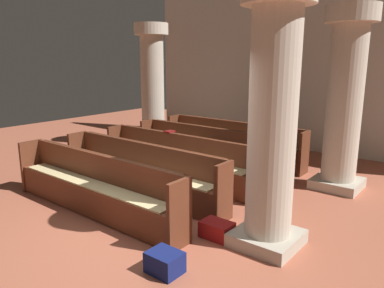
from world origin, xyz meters
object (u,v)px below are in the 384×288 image
at_px(pew_row_3, 140,169).
at_px(pillar_aisle_side, 345,97).
at_px(hymn_book, 169,131).
at_px(pew_row_1, 207,148).
at_px(kneeler_box_navy, 165,262).
at_px(pillar_far_side, 152,84).
at_px(pew_row_4, 93,183).
at_px(lectern, 274,136).
at_px(pew_row_0, 232,140).
at_px(kneeler_box_red, 217,230).
at_px(pew_row_2, 177,157).
at_px(pillar_aisle_rear, 273,116).

xyz_separation_m(pew_row_3, pillar_aisle_side, (2.63, 2.60, 1.22)).
bearing_deg(hymn_book, pew_row_3, -73.29).
distance_m(pew_row_1, kneeler_box_navy, 4.10).
bearing_deg(pillar_far_side, pew_row_3, -49.12).
bearing_deg(kneeler_box_navy, pillar_aisle_side, 81.70).
distance_m(pew_row_4, lectern, 5.28).
distance_m(hymn_book, kneeler_box_navy, 3.72).
distance_m(pew_row_0, pew_row_3, 3.00).
xyz_separation_m(pillar_aisle_side, kneeler_box_red, (-0.63, -3.07, -1.61)).
xyz_separation_m(pew_row_0, pillar_aisle_side, (2.63, -0.40, 1.22)).
bearing_deg(hymn_book, kneeler_box_red, -35.21).
bearing_deg(pillar_far_side, pew_row_2, -37.50).
bearing_deg(pillar_far_side, lectern, 22.86).
bearing_deg(lectern, kneeler_box_red, -72.09).
bearing_deg(hymn_book, lectern, 74.95).
xyz_separation_m(pew_row_1, kneeler_box_red, (2.00, -2.47, -0.39)).
bearing_deg(pew_row_3, lectern, 83.74).
bearing_deg(pew_row_4, pillar_far_side, 122.94).
height_order(pew_row_0, hymn_book, hymn_book).
distance_m(pillar_far_side, pillar_aisle_rear, 6.11).
relative_size(pew_row_4, pillar_aisle_side, 1.11).
bearing_deg(pillar_aisle_rear, kneeler_box_navy, -114.62).
bearing_deg(kneeler_box_navy, pew_row_0, 113.98).
relative_size(pillar_far_side, kneeler_box_navy, 8.54).
height_order(pillar_aisle_rear, lectern, pillar_aisle_rear).
relative_size(pew_row_0, lectern, 3.37).
bearing_deg(lectern, pillar_far_side, -157.14).
height_order(pillar_far_side, hymn_book, pillar_far_side).
bearing_deg(pillar_aisle_side, kneeler_box_navy, -98.30).
relative_size(pillar_aisle_side, kneeler_box_navy, 8.54).
height_order(pillar_aisle_rear, kneeler_box_red, pillar_aisle_rear).
xyz_separation_m(hymn_book, kneeler_box_navy, (2.38, -2.74, -0.82)).
distance_m(pew_row_0, hymn_book, 1.89).
bearing_deg(lectern, pew_row_2, -98.16).
relative_size(pew_row_1, pillar_far_side, 1.11).
distance_m(pillar_aisle_rear, kneeler_box_red, 1.74).
bearing_deg(pew_row_1, pew_row_4, -90.00).
bearing_deg(hymn_book, kneeler_box_navy, -49.01).
xyz_separation_m(pew_row_4, hymn_book, (-0.36, 2.19, 0.44)).
xyz_separation_m(pillar_far_side, pillar_aisle_rear, (5.20, -3.20, -0.00)).
distance_m(pew_row_0, kneeler_box_navy, 4.99).
xyz_separation_m(pew_row_1, kneeler_box_navy, (2.02, -3.55, -0.37)).
relative_size(pew_row_2, lectern, 3.37).
relative_size(pew_row_2, hymn_book, 18.78).
bearing_deg(pew_row_0, pillar_aisle_rear, -50.83).
relative_size(pew_row_4, kneeler_box_red, 8.47).
relative_size(pillar_far_side, hymn_book, 16.98).
xyz_separation_m(pew_row_2, lectern, (0.47, 3.26, -0.04)).
xyz_separation_m(pew_row_1, pillar_aisle_side, (2.63, 0.60, 1.22)).
xyz_separation_m(pew_row_0, pillar_aisle_rear, (2.63, -3.22, 1.22)).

